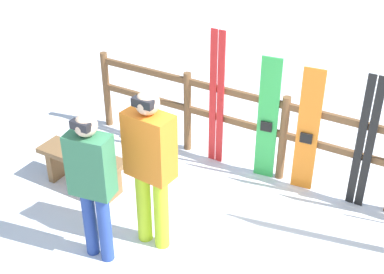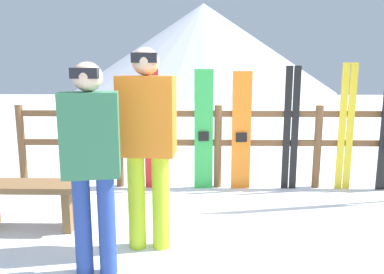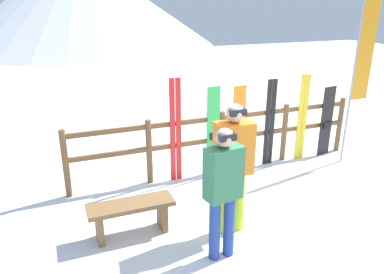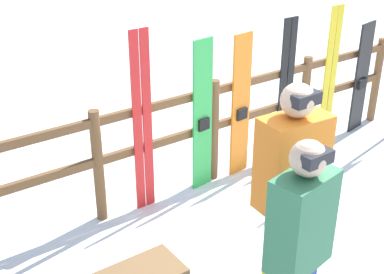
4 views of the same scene
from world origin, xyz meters
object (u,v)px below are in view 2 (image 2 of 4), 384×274
at_px(ski_pair_black, 291,129).
at_px(ski_pair_yellow, 346,127).
at_px(ski_pair_red, 152,123).
at_px(snowboard_green, 204,130).
at_px(person_plaid_green, 91,155).
at_px(person_orange, 147,136).
at_px(snowboard_orange, 241,131).
at_px(bench, 28,196).

bearing_deg(ski_pair_black, ski_pair_yellow, 0.00).
relative_size(ski_pair_red, ski_pair_yellow, 1.07).
distance_m(ski_pair_red, snowboard_green, 0.69).
relative_size(person_plaid_green, person_orange, 0.93).
xyz_separation_m(ski_pair_red, snowboard_orange, (1.18, -0.00, -0.11)).
bearing_deg(ski_pair_black, bench, -155.51).
distance_m(person_plaid_green, ski_pair_black, 2.96).
distance_m(ski_pair_black, ski_pair_yellow, 0.72).
xyz_separation_m(bench, snowboard_orange, (2.26, 1.32, 0.44)).
distance_m(bench, person_plaid_green, 1.38).
relative_size(bench, snowboard_orange, 0.72).
xyz_separation_m(bench, person_plaid_green, (0.90, -0.84, 0.62)).
relative_size(ski_pair_red, snowboard_green, 1.12).
bearing_deg(ski_pair_red, person_orange, -83.93).
bearing_deg(person_plaid_green, bench, 137.24).
distance_m(ski_pair_red, ski_pair_yellow, 2.55).
height_order(person_plaid_green, snowboard_orange, person_plaid_green).
bearing_deg(ski_pair_yellow, person_orange, -144.08).
bearing_deg(bench, ski_pair_yellow, 20.07).
relative_size(bench, person_orange, 0.63).
xyz_separation_m(person_orange, ski_pair_black, (1.65, 1.72, -0.21)).
bearing_deg(ski_pair_yellow, bench, -159.93).
height_order(snowboard_green, ski_pair_black, ski_pair_black).
height_order(ski_pair_red, snowboard_green, ski_pair_red).
xyz_separation_m(bench, ski_pair_black, (2.91, 1.33, 0.48)).
relative_size(bench, ski_pair_black, 0.69).
xyz_separation_m(person_orange, snowboard_green, (0.50, 1.71, -0.23)).
distance_m(bench, ski_pair_black, 3.24).
height_order(bench, ski_pair_yellow, ski_pair_yellow).
height_order(snowboard_green, ski_pair_yellow, ski_pair_yellow).
bearing_deg(snowboard_orange, bench, -149.70).
xyz_separation_m(ski_pair_red, ski_pair_yellow, (2.55, 0.00, -0.06)).
xyz_separation_m(person_plaid_green, person_orange, (0.36, 0.45, 0.06)).
height_order(person_plaid_green, ski_pair_yellow, ski_pair_yellow).
bearing_deg(person_plaid_green, ski_pair_yellow, 38.44).
height_order(person_orange, snowboard_orange, person_orange).
bearing_deg(ski_pair_yellow, person_plaid_green, -141.56).
bearing_deg(person_orange, ski_pair_yellow, 35.92).
distance_m(snowboard_orange, ski_pair_black, 0.65).
relative_size(person_plaid_green, ski_pair_red, 0.92).
relative_size(person_plaid_green, snowboard_green, 1.04).
xyz_separation_m(bench, snowboard_green, (1.77, 1.32, 0.45)).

